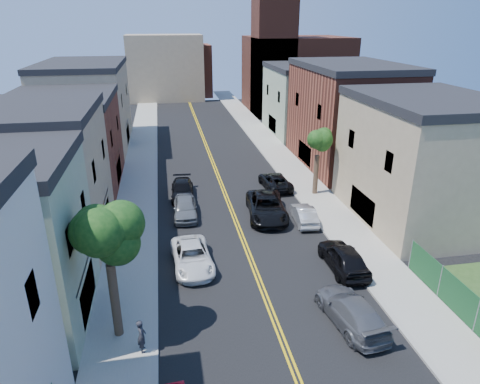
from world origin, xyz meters
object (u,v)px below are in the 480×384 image
grey_car_right (351,311)px  silver_car_right (304,214)px  black_car_left (182,190)px  dark_car_right_far (275,181)px  black_suv_lane (267,207)px  grey_car_left (185,208)px  pedestrian_left (142,336)px  black_car_right (344,257)px  white_pickup (192,257)px

grey_car_right → silver_car_right: size_ratio=1.27×
black_car_left → silver_car_right: (8.96, -6.84, -0.02)m
dark_car_right_far → black_suv_lane: bearing=66.7°
grey_car_left → pedestrian_left: 15.10m
black_car_left → pedestrian_left: bearing=-95.9°
black_suv_lane → black_car_right: bearing=-64.5°
white_pickup → grey_car_right: size_ratio=0.99×
grey_car_right → black_suv_lane: (-1.27, 13.30, 0.11)m
white_pickup → black_car_left: white_pickup is taller
grey_car_left → black_suv_lane: size_ratio=0.73×
silver_car_right → grey_car_left: bearing=-12.1°
white_pickup → grey_car_left: grey_car_left is taller
white_pickup → silver_car_right: (8.98, 4.90, -0.04)m
silver_car_right → black_car_left: bearing=-32.8°
grey_car_right → dark_car_right_far: grey_car_right is taller
grey_car_left → black_car_left: (0.00, 4.16, -0.08)m
white_pickup → grey_car_right: grey_car_right is taller
silver_car_right → pedestrian_left: pedestrian_left is taller
grey_car_left → silver_car_right: size_ratio=1.12×
dark_car_right_far → pedestrian_left: 22.73m
black_car_right → grey_car_left: bearing=-46.2°
grey_car_right → dark_car_right_far: (0.99, 19.30, -0.06)m
white_pickup → grey_car_left: 7.58m
grey_car_right → black_car_right: size_ratio=1.07×
grey_car_right → black_car_right: (1.68, 4.98, 0.08)m
black_suv_lane → pedestrian_left: bearing=-118.1°
dark_car_right_far → black_suv_lane: black_suv_lane is taller
black_car_left → black_car_right: (9.28, -13.69, 0.13)m
dark_car_right_far → pedestrian_left: size_ratio=2.89×
black_car_left → silver_car_right: bearing=-34.6°
white_pickup → pedestrian_left: size_ratio=2.99×
black_car_left → pedestrian_left: pedestrian_left is taller
white_pickup → black_suv_lane: bearing=41.6°
dark_car_right_far → black_car_right: bearing=90.1°
pedestrian_left → dark_car_right_far: bearing=-37.7°
black_suv_lane → silver_car_right: bearing=-23.4°
black_car_left → grey_car_right: (7.60, -18.67, 0.06)m
grey_car_left → black_car_right: black_car_right is taller
silver_car_right → pedestrian_left: (-11.86, -12.13, 0.34)m
white_pickup → silver_car_right: size_ratio=1.26×
grey_car_right → black_car_right: 5.26m
black_car_right → silver_car_right: size_ratio=1.19×
black_car_right → silver_car_right: bearing=-87.7°
grey_car_left → grey_car_right: (7.60, -14.51, -0.02)m
black_car_left → pedestrian_left: (-2.90, -18.98, 0.32)m
grey_car_left → black_car_left: 4.16m
dark_car_right_far → grey_car_left: bearing=26.5°
black_car_left → silver_car_right: black_car_left is taller
grey_car_left → black_suv_lane: (6.33, -1.20, 0.09)m
black_car_right → dark_car_right_far: size_ratio=0.98×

